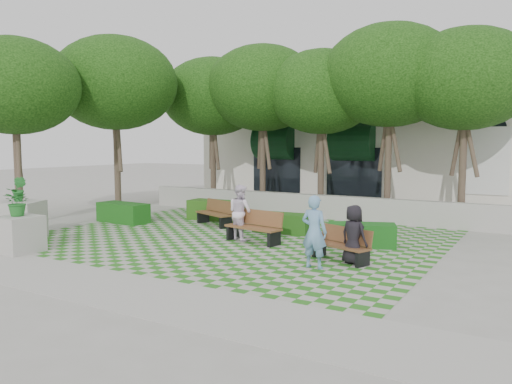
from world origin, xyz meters
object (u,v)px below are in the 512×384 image
Objects in this scene: person_dark at (354,235)px; planter_back at (21,218)px; bench_east at (342,245)px; hedge_midleft at (216,210)px; hedge_east at (361,235)px; hedge_midright at (282,223)px; planter_front at (19,226)px; person_white at (240,212)px; person_blue at (314,232)px; bench_mid at (254,227)px; bench_west at (216,213)px; hedge_west at (123,213)px.

planter_back is at bearing 30.52° from person_dark.
hedge_midleft is at bearing 169.71° from bench_east.
hedge_east is 1.02× the size of hedge_midright.
planter_front is (-7.53, -5.39, 0.38)m from hedge_east.
person_dark reaches higher than bench_east.
person_dark is (0.35, -0.15, 0.31)m from bench_east.
hedge_east is (-0.17, 1.94, -0.08)m from bench_east.
hedge_midright is at bearing -86.61° from person_white.
bench_east reaches higher than hedge_midleft.
person_blue is 3.90m from person_white.
planter_front is at bearing -144.39° from hedge_east.
bench_east is 0.89× the size of bench_mid.
bench_mid is at bearing 43.15° from planter_front.
person_white is (-0.57, 0.14, 0.38)m from bench_mid.
planter_front reaches higher than hedge_midleft.
hedge_midleft is at bearing 147.30° from bench_west.
planter_back is 1.11× the size of person_blue.
planter_back is at bearing -141.76° from hedge_midright.
hedge_east is 0.87× the size of hedge_midleft.
person_dark is (8.05, 3.29, 0.01)m from planter_front.
hedge_midright is 3.61m from hedge_midleft.
planter_front reaches higher than bench_west.
hedge_midright is at bearing 101.48° from bench_mid.
person_dark is at bearing -76.09° from hedge_east.
person_white is at bearing -175.81° from bench_east.
hedge_midright is 1.06× the size of person_blue.
hedge_west is (-9.11, 1.63, -0.04)m from bench_east.
hedge_east is 2.20m from person_dark.
hedge_east is 0.98× the size of planter_back.
hedge_west is 1.23× the size of person_white.
planter_front is 8.69m from person_dark.
bench_mid is at bearing -33.01° from person_blue.
bench_mid reaches higher than bench_east.
person_blue reaches higher than person_white.
person_dark reaches higher than bench_west.
person_blue is (2.80, -3.71, 0.54)m from hedge_midright.
hedge_west is 5.28m from planter_front.
bench_west is at bearing 174.38° from bench_east.
hedge_west is at bearing -137.46° from bench_west.
planter_back reaches higher than planter_front.
hedge_midright is (-0.04, 1.81, -0.13)m from bench_mid.
planter_back reaches higher than person_dark.
hedge_midleft is 3.42m from hedge_west.
hedge_midleft is 6.77m from planter_back.
hedge_midright is 7.70m from planter_front.
planter_back is at bearing -102.67° from bench_west.
person_white is (2.90, -2.81, 0.46)m from hedge_midleft.
bench_mid is (-3.05, 0.91, 0.05)m from bench_east.
hedge_midleft is 1.24× the size of person_blue.
hedge_east is 1.11× the size of person_white.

